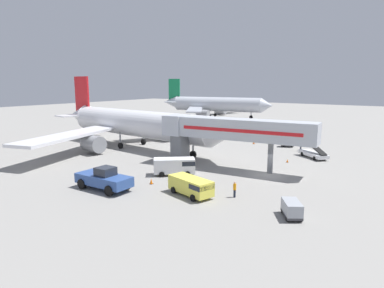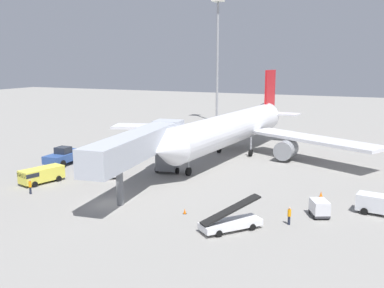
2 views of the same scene
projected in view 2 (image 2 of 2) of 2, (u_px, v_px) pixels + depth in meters
ground_plane at (111, 203)px, 45.03m from camera, size 300.00×300.00×0.00m
airplane_at_gate at (234, 128)px, 67.04m from camera, size 44.04×42.20×12.68m
jet_bridge at (143, 145)px, 49.29m from camera, size 5.41×21.41×6.81m
pushback_tug at (65, 156)px, 61.84m from camera, size 2.94×6.63×2.51m
belt_loader_truck at (231, 222)px, 37.84m from camera, size 4.98×5.36×2.81m
service_van_mid_left at (41, 174)px, 52.32m from camera, size 3.31×5.52×1.82m
service_van_rear_left at (109, 166)px, 55.84m from camera, size 4.86×5.23×2.09m
service_van_mid_right at (384, 204)px, 41.48m from camera, size 4.87×2.61×1.84m
baggage_cart_mid_center at (320, 208)px, 41.10m from camera, size 2.20×2.54×1.59m
ground_crew_worker_foreground at (30, 186)px, 48.06m from camera, size 0.42×0.42×1.64m
ground_crew_worker_midground at (289, 215)px, 39.10m from camera, size 0.42×0.42×1.64m
safety_cone_alpha at (321, 194)px, 47.07m from camera, size 0.42×0.42×0.65m
safety_cone_bravo at (185, 211)px, 41.98m from camera, size 0.32×0.32×0.50m
safety_cone_charlie at (78, 170)px, 57.71m from camera, size 0.41×0.41×0.63m
apron_light_mast at (218, 38)px, 101.02m from camera, size 2.40×2.40×28.42m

